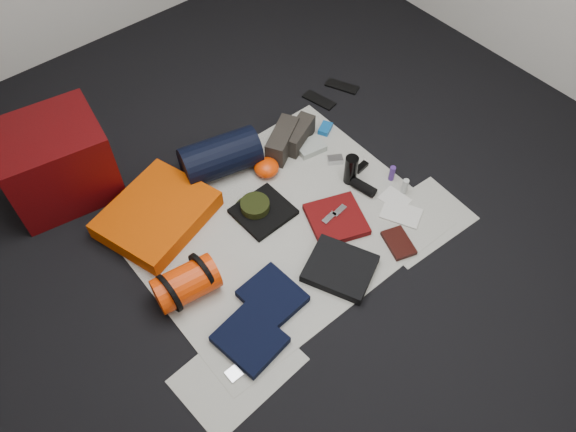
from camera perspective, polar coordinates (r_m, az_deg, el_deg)
floor at (r=3.24m, az=-0.96°, el=-1.02°), size 4.50×4.50×0.02m
newspaper_mat at (r=3.23m, az=-0.96°, el=-0.88°), size 1.60×1.30×0.01m
newspaper_sheet_front_left at (r=2.82m, az=-5.07°, el=-15.34°), size 0.61×0.44×0.00m
newspaper_sheet_front_right at (r=3.34m, az=13.24°, el=-0.44°), size 0.60×0.43×0.00m
red_cabinet at (r=3.48m, az=-22.51°, el=5.08°), size 0.65×0.57×0.48m
sleeping_pad at (r=3.29m, az=-13.15°, el=0.16°), size 0.72×0.65×0.11m
stuff_sack at (r=2.95m, az=-10.31°, el=-6.75°), size 0.35×0.24×0.19m
sack_strap_left at (r=2.93m, az=-11.97°, el=-7.68°), size 0.02×0.22×0.22m
sack_strap_right at (r=2.96m, az=-8.74°, el=-5.60°), size 0.02×0.22×0.22m
navy_duffel at (r=3.43m, az=-6.88°, el=6.04°), size 0.52×0.35×0.25m
boonie_brim at (r=3.29m, az=-3.32°, el=0.51°), size 0.34×0.34×0.01m
boonie_crown at (r=3.26m, az=-3.36°, el=0.94°), size 0.17×0.17×0.07m
hiking_boot_left at (r=3.56m, az=-0.58°, el=7.67°), size 0.33×0.26×0.16m
hiking_boot_right at (r=3.60m, az=1.08°, el=8.23°), size 0.30×0.21×0.14m
flip_flop_left at (r=3.95m, az=3.17°, el=11.68°), size 0.13×0.24×0.01m
flip_flop_right at (r=4.08m, az=5.49°, el=12.99°), size 0.17×0.25×0.01m
trousers_navy_a at (r=2.85m, az=-3.90°, el=-12.39°), size 0.31×0.34×0.05m
trousers_navy_b at (r=2.95m, az=-1.58°, el=-8.12°), size 0.28×0.32×0.05m
trousers_charcoal at (r=3.05m, az=5.31°, el=-5.32°), size 0.42×0.44×0.05m
black_tshirt at (r=3.27m, az=-2.53°, el=0.45°), size 0.32×0.30×0.03m
red_shirt at (r=3.24m, az=4.93°, el=-0.34°), size 0.40×0.40×0.04m
orange_stuff_sack at (r=3.44m, az=-2.20°, el=4.94°), size 0.20×0.20×0.10m
first_aid_pouch at (r=3.60m, az=2.29°, el=7.02°), size 0.19×0.16×0.04m
water_bottle at (r=3.38m, az=6.41°, el=4.71°), size 0.09×0.09×0.20m
speaker at (r=3.39m, az=7.68°, el=2.93°), size 0.09×0.17×0.06m
compact_camera at (r=3.54m, az=4.81°, el=5.72°), size 0.11×0.10×0.04m
cyan_case at (r=3.73m, az=3.81°, el=8.86°), size 0.13×0.11×0.03m
toiletry_purple at (r=3.46m, az=10.52°, el=4.29°), size 0.04×0.04×0.10m
toiletry_clear at (r=3.41m, az=11.79°, el=2.96°), size 0.04×0.04×0.11m
paperback_book at (r=3.20m, az=11.18°, el=-2.70°), size 0.19×0.23×0.03m
map_booklet at (r=3.33m, az=11.42°, el=0.25°), size 0.24×0.27×0.01m
map_printout at (r=3.40m, az=10.81°, el=1.70°), size 0.15×0.18×0.01m
sunglasses at (r=3.52m, az=7.44°, el=4.95°), size 0.11×0.05×0.03m
key_cluster at (r=2.81m, az=-5.52°, el=-15.65°), size 0.07×0.07×0.01m
tape_roll at (r=3.26m, az=-2.60°, el=1.30°), size 0.05×0.05×0.04m
energy_bar_a at (r=3.21m, az=4.20°, el=-0.19°), size 0.10×0.05×0.01m
energy_bar_b at (r=3.24m, az=5.24°, el=0.53°), size 0.10×0.05×0.01m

